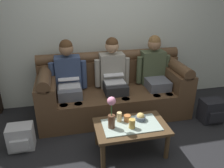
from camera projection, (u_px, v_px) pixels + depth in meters
ground_plane at (134, 159)px, 2.75m from camera, size 14.00×14.00×0.00m
back_wall_patterned at (106, 17)px, 3.68m from camera, size 6.00×0.12×2.90m
couch at (113, 91)px, 3.65m from camera, size 2.31×0.88×0.96m
person_left at (69, 78)px, 3.39m from camera, size 0.56×0.67×1.22m
person_middle at (113, 75)px, 3.53m from camera, size 0.56×0.67×1.22m
person_right at (155, 71)px, 3.66m from camera, size 0.56×0.67×1.22m
coffee_table at (131, 129)px, 2.77m from camera, size 0.88×0.54×0.39m
flower_vase at (112, 112)px, 2.60m from camera, size 0.10×0.10×0.40m
snack_bowl at (141, 117)px, 2.82m from camera, size 0.13×0.13×0.10m
cup_near_left at (132, 124)px, 2.66m from camera, size 0.08×0.08×0.11m
cup_near_right at (127, 118)px, 2.80m from camera, size 0.08×0.08×0.08m
cup_far_center at (119, 117)px, 2.79m from camera, size 0.06×0.06×0.12m
backpack_right at (211, 111)px, 3.46m from camera, size 0.33×0.28×0.36m
backpack_left at (21, 137)px, 2.89m from camera, size 0.32×0.27×0.33m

